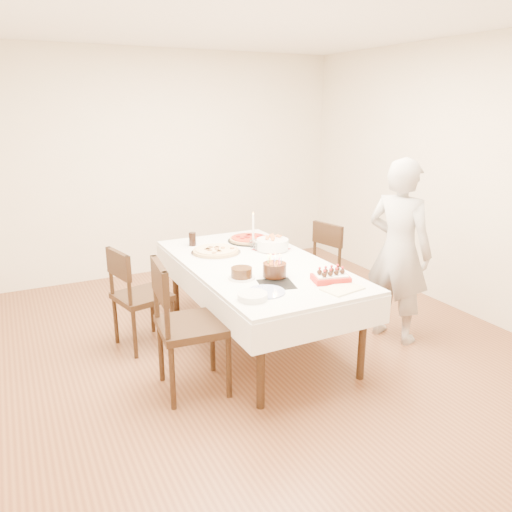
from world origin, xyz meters
name	(u,v)px	position (x,y,z in m)	size (l,w,h in m)	color
floor	(261,347)	(0.00, 0.00, 0.00)	(5.00, 5.00, 0.00)	brown
wall_back	(168,165)	(0.00, 2.50, 1.35)	(4.50, 0.04, 2.70)	beige
wall_right	(460,178)	(2.25, 0.00, 1.35)	(0.04, 5.00, 2.70)	beige
ceiling	(262,13)	(0.00, 0.00, 2.70)	(5.00, 5.00, 0.00)	white
dining_table	(256,303)	(0.01, 0.12, 0.38)	(1.14, 2.14, 0.75)	silver
chair_right_savory	(313,269)	(0.85, 0.48, 0.46)	(0.47, 0.47, 0.91)	black
chair_left_savory	(142,296)	(-0.90, 0.52, 0.46)	(0.47, 0.47, 0.91)	black
chair_left_dessert	(192,326)	(-0.76, -0.37, 0.52)	(0.53, 0.53, 1.03)	black
person	(399,251)	(1.18, -0.36, 0.82)	(0.60, 0.39, 1.65)	beige
pizza_white	(216,251)	(-0.19, 0.54, 0.77)	(0.46, 0.46, 0.04)	beige
pizza_pepperoni	(249,239)	(0.27, 0.78, 0.77)	(0.43, 0.43, 0.04)	red
red_placemat	(271,249)	(0.33, 0.42, 0.75)	(0.27, 0.27, 0.01)	#B21E1E
pasta_bowl	(272,244)	(0.33, 0.40, 0.81)	(0.30, 0.30, 0.10)	white
taper_candle	(253,229)	(0.21, 0.57, 0.92)	(0.08, 0.08, 0.35)	white
shaker_pair	(257,246)	(0.18, 0.44, 0.80)	(0.09, 0.09, 0.10)	white
cola_glass	(192,239)	(-0.29, 0.88, 0.81)	(0.07, 0.07, 0.13)	black
layer_cake	(242,273)	(-0.27, -0.19, 0.79)	(0.21, 0.21, 0.09)	#331C0C
cake_board	(276,284)	(-0.10, -0.44, 0.75)	(0.26, 0.26, 0.01)	black
birthday_cake	(275,266)	(-0.03, -0.29, 0.85)	(0.19, 0.19, 0.17)	#341B0E
strawberry_box	(331,277)	(0.31, -0.57, 0.78)	(0.28, 0.18, 0.07)	#B21C14
box_lid	(342,289)	(0.29, -0.75, 0.75)	(0.29, 0.19, 0.02)	beige
plate_stack	(252,296)	(-0.39, -0.63, 0.77)	(0.21, 0.21, 0.05)	white
china_plate	(266,292)	(-0.25, -0.55, 0.76)	(0.28, 0.28, 0.01)	white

